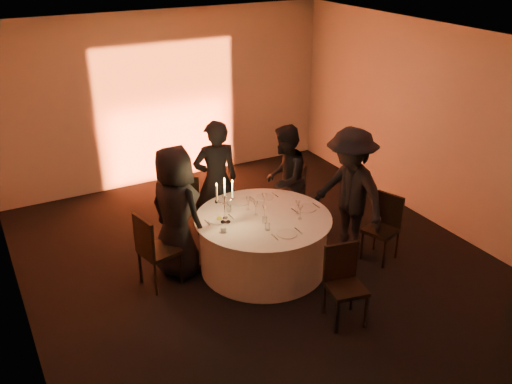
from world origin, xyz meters
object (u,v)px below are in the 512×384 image
candelabra (225,208)px  guest_left (176,212)px  guest_back_left (216,181)px  coffee_cup (223,230)px  banquet_table (263,243)px  guest_right (350,193)px  chair_right (384,223)px  chair_back_right (295,193)px  chair_left (153,247)px  chair_front (344,279)px  chair_back_left (185,200)px  guest_back_right (285,179)px

candelabra → guest_left: bearing=145.2°
guest_back_left → coffee_cup: (-0.45, -1.19, -0.10)m
banquet_table → coffee_cup: size_ratio=16.36×
coffee_cup → banquet_table: bearing=9.8°
guest_right → guest_back_left: bearing=-141.8°
chair_right → guest_back_left: 2.44m
chair_back_right → guest_right: (0.18, -1.09, 0.41)m
candelabra → guest_right: bearing=-9.2°
chair_left → chair_back_right: chair_left is taller
chair_left → chair_back_right: (2.48, 0.62, -0.05)m
chair_front → coffee_cup: 1.60m
chair_front → candelabra: 1.74m
chair_back_left → candelabra: 1.40m
chair_back_right → candelabra: size_ratio=1.44×
chair_left → guest_right: bearing=-112.4°
chair_back_right → coffee_cup: bearing=-15.7°
banquet_table → chair_back_right: bearing=40.3°
banquet_table → chair_back_left: 1.51m
guest_right → chair_back_left: bearing=-141.4°
guest_right → guest_left: bearing=-115.3°
banquet_table → guest_right: guest_right is taller
chair_left → chair_back_right: 2.55m
chair_right → coffee_cup: size_ratio=8.44×
coffee_cup → chair_right: bearing=-10.9°
chair_back_left → candelabra: candelabra is taller
banquet_table → chair_front: (0.29, -1.39, 0.15)m
guest_back_left → coffee_cup: bearing=78.4°
chair_left → guest_left: size_ratio=0.57×
guest_back_right → chair_right: bearing=75.1°
chair_right → coffee_cup: (-2.23, 0.43, 0.28)m
chair_left → candelabra: size_ratio=1.57×
chair_right → banquet_table: bearing=-128.7°
chair_left → guest_left: 0.54m
coffee_cup → guest_back_right: bearing=32.8°
chair_right → candelabra: (-2.11, 0.62, 0.47)m
guest_back_right → coffee_cup: bearing=-12.0°
banquet_table → chair_left: size_ratio=1.78×
coffee_cup → candelabra: 0.30m
chair_back_right → candelabra: candelabra is taller
guest_back_right → chair_left: bearing=-31.0°
banquet_table → guest_back_right: bearing=45.2°
guest_back_left → chair_left: bearing=42.2°
chair_back_right → guest_right: guest_right is taller
chair_back_right → guest_left: size_ratio=0.52×
coffee_cup → chair_back_left: bearing=86.9°
chair_right → guest_right: 0.64m
guest_back_right → guest_back_left: bearing=-59.5°
banquet_table → chair_front: size_ratio=1.91×
chair_left → coffee_cup: size_ratio=9.19×
guest_left → guest_right: guest_right is taller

